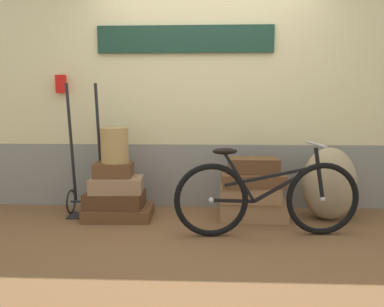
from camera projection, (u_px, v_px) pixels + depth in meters
ground at (206, 231)px, 3.66m from camera, size 8.51×5.20×0.06m
station_building at (208, 95)px, 4.32m from camera, size 6.51×0.74×2.55m
suitcase_0 at (119, 212)px, 3.97m from camera, size 0.70×0.50×0.12m
suitcase_1 at (115, 199)px, 3.94m from camera, size 0.60×0.39×0.16m
suitcase_2 at (117, 185)px, 3.92m from camera, size 0.56×0.39×0.15m
suitcase_3 at (114, 170)px, 3.92m from camera, size 0.39×0.30×0.15m
suitcase_4 at (253, 209)px, 3.94m from camera, size 0.69×0.41×0.20m
suitcase_5 at (250, 193)px, 3.89m from camera, size 0.62×0.41×0.16m
suitcase_6 at (253, 179)px, 3.87m from camera, size 0.63×0.39×0.13m
suitcase_7 at (253, 165)px, 3.86m from camera, size 0.50×0.30×0.15m
wicker_basket at (115, 145)px, 3.89m from camera, size 0.28×0.28×0.36m
luggage_trolley at (86, 182)px, 4.06m from camera, size 0.38×0.35×1.40m
burlap_sack at (329, 184)px, 3.88m from camera, size 0.54×0.46×0.75m
bicycle at (267, 197)px, 3.40m from camera, size 1.68×0.46×0.84m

